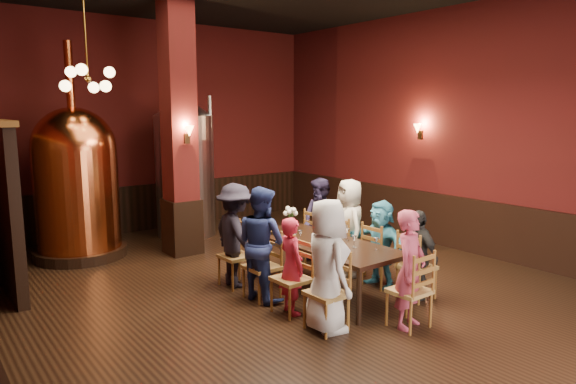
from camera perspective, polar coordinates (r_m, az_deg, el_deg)
room at (r=7.15m, az=-0.07°, el=6.21°), size 10.00×10.02×4.50m
wainscot_right at (r=10.27m, az=17.86°, el=-3.20°), size 0.08×9.90×1.00m
wainscot_back at (r=11.69m, az=-14.94°, el=-1.60°), size 7.90×0.08×1.00m
column at (r=9.40m, az=-12.01°, el=6.71°), size 0.58×0.58×4.50m
pendant_cluster at (r=8.97m, az=-21.34°, el=11.62°), size 0.90×0.90×1.70m
sconce_wall at (r=10.48m, az=14.52°, el=6.58°), size 0.20×0.20×0.36m
sconce_column at (r=9.13m, az=-11.18°, el=6.36°), size 0.20×0.20×0.36m
dining_table at (r=7.41m, az=3.95°, el=-5.96°), size 1.04×2.42×0.75m
chair_0 at (r=6.23m, az=4.31°, el=-11.13°), size 0.47×0.47×0.92m
person_0 at (r=6.12m, az=4.34°, el=-8.17°), size 0.68×0.88×1.59m
chair_1 at (r=6.71m, az=0.38°, el=-9.60°), size 0.47×0.47×0.92m
person_1 at (r=6.66m, az=0.39°, el=-8.19°), size 0.38×0.51×1.27m
chair_2 at (r=7.21m, az=-2.93°, el=-8.26°), size 0.47×0.47×0.92m
person_2 at (r=7.12m, az=-2.95°, el=-5.70°), size 0.47×0.81×1.59m
chair_3 at (r=7.75m, az=-5.82°, el=-7.07°), size 0.47×0.47×0.92m
person_3 at (r=7.66m, az=-5.85°, el=-4.80°), size 0.65×1.04×1.55m
chair_4 at (r=7.43m, az=14.11°, el=-8.01°), size 0.47×0.47×0.92m
person_4 at (r=7.38m, az=14.16°, el=-6.76°), size 0.41×0.77×1.26m
chair_5 at (r=7.84m, az=10.21°, el=-6.98°), size 0.47×0.47×0.92m
person_5 at (r=7.79m, az=10.25°, el=-5.62°), size 0.45×1.23×1.30m
chair_6 at (r=8.27m, az=6.78°, el=-6.03°), size 0.47×0.47×0.92m
person_6 at (r=8.20m, az=6.82°, el=-3.93°), size 0.71×0.87×1.54m
chair_7 at (r=8.74m, az=3.66°, el=-5.16°), size 0.47×0.47×0.92m
person_7 at (r=8.68m, az=3.68°, el=-3.35°), size 0.43×0.76×1.48m
chair_8 at (r=6.47m, az=13.33°, el=-10.58°), size 0.47×0.47×0.92m
person_8 at (r=6.39m, az=13.42°, el=-8.35°), size 0.61×0.50×1.45m
copper_kettle at (r=9.77m, az=-22.46°, el=1.15°), size 1.86×1.86×3.77m
steel_vessel at (r=10.85m, az=-11.38°, el=2.78°), size 1.31×1.31×2.89m
rose_vase at (r=8.01m, az=0.36°, el=-2.50°), size 0.22×0.22×0.38m
wine_glass_0 at (r=7.33m, az=1.35°, el=-4.92°), size 0.07×0.07×0.17m
wine_glass_1 at (r=7.01m, az=9.80°, el=-5.71°), size 0.07×0.07×0.17m
wine_glass_2 at (r=7.47m, az=6.59°, el=-4.71°), size 0.07×0.07×0.17m
wine_glass_3 at (r=7.94m, az=0.21°, el=-3.82°), size 0.07×0.07×0.17m
wine_glass_4 at (r=7.83m, az=0.77°, el=-4.01°), size 0.07×0.07×0.17m
wine_glass_5 at (r=7.77m, az=0.67°, el=-4.11°), size 0.07×0.07×0.17m
wine_glass_6 at (r=6.85m, az=4.26°, el=-5.95°), size 0.07×0.07×0.17m
wine_glass_7 at (r=7.01m, az=3.04°, el=-5.60°), size 0.07×0.07×0.17m
wine_glass_8 at (r=7.09m, az=7.37°, el=-5.49°), size 0.07×0.07×0.17m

